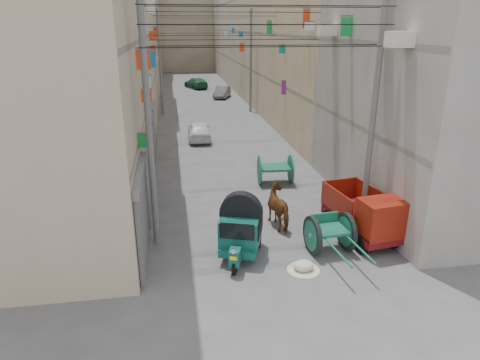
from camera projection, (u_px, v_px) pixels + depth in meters
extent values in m
plane|color=#4A4A4C|center=(321.00, 360.00, 9.19)|extent=(140.00, 140.00, 0.00)
cube|color=tan|center=(0.00, 35.00, 13.21)|extent=(8.00, 10.00, 13.00)
cube|color=slate|center=(137.00, 134.00, 14.91)|extent=(0.25, 9.80, 0.18)
cube|color=slate|center=(130.00, 44.00, 13.89)|extent=(0.25, 9.80, 0.18)
cube|color=#AFA596|center=(74.00, 40.00, 23.59)|extent=(8.00, 12.00, 12.00)
cube|color=slate|center=(150.00, 90.00, 25.12)|extent=(0.25, 11.76, 0.18)
cube|color=slate|center=(146.00, 36.00, 24.10)|extent=(0.25, 11.76, 0.18)
cube|color=#B2A58C|center=(104.00, 22.00, 35.31)|extent=(8.00, 14.00, 14.00)
cube|color=slate|center=(155.00, 69.00, 37.19)|extent=(0.25, 13.72, 0.18)
cube|color=slate|center=(153.00, 33.00, 36.16)|extent=(0.25, 13.72, 0.18)
cube|color=#A39E98|center=(122.00, 33.00, 48.68)|extent=(8.00, 14.00, 11.80)
cube|color=slate|center=(158.00, 58.00, 50.18)|extent=(0.25, 13.72, 0.18)
cube|color=slate|center=(157.00, 31.00, 49.16)|extent=(0.25, 13.72, 0.18)
cube|color=slate|center=(155.00, 2.00, 48.14)|extent=(0.25, 13.72, 0.18)
cube|color=tan|center=(131.00, 25.00, 60.46)|extent=(8.00, 12.00, 13.50)
cube|color=slate|center=(160.00, 51.00, 62.25)|extent=(0.25, 11.76, 0.18)
cube|color=slate|center=(159.00, 30.00, 61.23)|extent=(0.25, 11.76, 0.18)
cube|color=slate|center=(157.00, 7.00, 60.20)|extent=(0.25, 11.76, 0.18)
cube|color=#A39E98|center=(469.00, 33.00, 15.59)|extent=(8.00, 10.00, 13.00)
cube|color=slate|center=(360.00, 126.00, 16.14)|extent=(0.25, 9.80, 0.18)
cube|color=slate|center=(368.00, 43.00, 15.12)|extent=(0.25, 9.80, 0.18)
cube|color=tan|center=(349.00, 39.00, 25.97)|extent=(8.00, 12.00, 12.00)
cube|color=slate|center=(285.00, 87.00, 26.35)|extent=(0.25, 11.76, 0.18)
cube|color=slate|center=(287.00, 36.00, 25.33)|extent=(0.25, 11.76, 0.18)
cube|color=tan|center=(292.00, 23.00, 37.70)|extent=(8.00, 14.00, 14.00)
cube|color=slate|center=(248.00, 68.00, 38.42)|extent=(0.25, 13.72, 0.18)
cube|color=slate|center=(249.00, 32.00, 37.39)|extent=(0.25, 13.72, 0.18)
cube|color=#AFA596|center=(260.00, 33.00, 51.07)|extent=(8.00, 14.00, 11.80)
cube|color=slate|center=(228.00, 57.00, 51.41)|extent=(0.25, 13.72, 0.18)
cube|color=slate|center=(228.00, 30.00, 50.39)|extent=(0.25, 13.72, 0.18)
cube|color=slate|center=(227.00, 3.00, 49.37)|extent=(0.25, 13.72, 0.18)
cube|color=#B2A58C|center=(242.00, 25.00, 62.85)|extent=(8.00, 12.00, 13.50)
cube|color=slate|center=(216.00, 51.00, 63.48)|extent=(0.25, 11.76, 0.18)
cube|color=slate|center=(216.00, 29.00, 62.45)|extent=(0.25, 11.76, 0.18)
cube|color=slate|center=(215.00, 7.00, 61.43)|extent=(0.25, 11.76, 0.18)
cube|color=#B2A58C|center=(186.00, 27.00, 68.24)|extent=(22.00, 10.00, 13.00)
cube|color=#505055|center=(143.00, 222.00, 12.62)|extent=(0.12, 3.00, 2.60)
cube|color=slate|center=(139.00, 176.00, 12.13)|extent=(0.18, 3.20, 0.25)
cube|color=#505055|center=(148.00, 180.00, 16.05)|extent=(0.12, 3.00, 2.60)
cube|color=slate|center=(146.00, 143.00, 15.56)|extent=(0.18, 3.20, 0.25)
cube|color=#505055|center=(151.00, 153.00, 19.49)|extent=(0.12, 3.00, 2.60)
cube|color=slate|center=(149.00, 122.00, 19.00)|extent=(0.18, 3.20, 0.25)
cube|color=#505055|center=(154.00, 133.00, 23.01)|extent=(0.12, 3.00, 2.60)
cube|color=slate|center=(152.00, 106.00, 22.52)|extent=(0.18, 3.20, 0.25)
cube|color=#1B78C3|center=(241.00, 34.00, 39.54)|extent=(0.38, 0.08, 0.41)
cube|color=white|center=(160.00, 56.00, 46.00)|extent=(0.27, 0.08, 0.71)
cube|color=green|center=(145.00, 141.00, 13.45)|extent=(0.44, 0.08, 0.42)
cube|color=#1B78C3|center=(151.00, 59.00, 21.53)|extent=(0.45, 0.08, 0.84)
cube|color=white|center=(226.00, 33.00, 49.39)|extent=(0.41, 0.08, 0.59)
cube|color=red|center=(147.00, 96.00, 16.24)|extent=(0.38, 0.08, 0.44)
cube|color=#D74D1C|center=(242.00, 48.00, 39.23)|extent=(0.43, 0.08, 0.72)
cube|color=#1B78C3|center=(233.00, 31.00, 44.41)|extent=(0.28, 0.08, 0.44)
cube|color=white|center=(151.00, 5.00, 24.52)|extent=(0.48, 0.08, 0.84)
cube|color=white|center=(159.00, 58.00, 42.70)|extent=(0.31, 0.08, 0.44)
cube|color=#0C8E85|center=(282.00, 50.00, 25.57)|extent=(0.35, 0.08, 0.45)
cube|color=green|center=(269.00, 27.00, 28.52)|extent=(0.34, 0.08, 0.79)
cube|color=white|center=(147.00, 82.00, 18.24)|extent=(0.28, 0.08, 0.52)
cube|color=red|center=(155.00, 32.00, 33.97)|extent=(0.28, 0.08, 0.74)
cube|color=#8A268B|center=(284.00, 88.00, 25.85)|extent=(0.26, 0.08, 0.80)
cube|color=#8A268B|center=(347.00, 28.00, 16.18)|extent=(0.34, 0.08, 0.55)
cube|color=red|center=(143.00, 60.00, 14.63)|extent=(0.47, 0.08, 0.67)
cube|color=red|center=(153.00, 36.00, 26.16)|extent=(0.40, 0.08, 0.47)
cube|color=red|center=(153.00, 51.00, 26.94)|extent=(0.32, 0.08, 0.55)
cube|color=white|center=(309.00, 26.00, 20.21)|extent=(0.47, 0.08, 0.35)
cube|color=red|center=(306.00, 19.00, 20.88)|extent=(0.32, 0.08, 0.89)
cube|color=green|center=(346.00, 27.00, 16.08)|extent=(0.44, 0.08, 0.69)
cube|color=green|center=(136.00, 156.00, 13.13)|extent=(0.10, 3.20, 0.80)
cube|color=#1B78C3|center=(148.00, 105.00, 21.49)|extent=(0.10, 3.20, 0.80)
cube|color=white|center=(155.00, 78.00, 32.62)|extent=(0.10, 3.20, 0.80)
cube|color=#FFA71C|center=(158.00, 64.00, 43.76)|extent=(0.10, 3.20, 0.80)
cube|color=#1B78C3|center=(383.00, 145.00, 14.34)|extent=(0.10, 3.20, 0.80)
cube|color=#8A268B|center=(304.00, 101.00, 22.70)|extent=(0.10, 3.20, 0.80)
cube|color=white|center=(259.00, 76.00, 33.83)|extent=(0.10, 3.20, 0.80)
cube|color=white|center=(236.00, 63.00, 44.97)|extent=(0.10, 3.20, 0.80)
cube|color=silver|center=(400.00, 39.00, 12.19)|extent=(0.70, 0.55, 0.45)
cube|color=silver|center=(327.00, 30.00, 17.69)|extent=(0.70, 0.55, 0.45)
cylinder|color=slate|center=(149.00, 123.00, 12.86)|extent=(0.20, 0.20, 8.00)
cylinder|color=slate|center=(373.00, 116.00, 13.93)|extent=(0.20, 0.20, 8.00)
cylinder|color=slate|center=(160.00, 63.00, 33.28)|extent=(0.20, 0.20, 8.00)
cylinder|color=slate|center=(251.00, 62.00, 34.35)|extent=(0.20, 0.20, 8.00)
cylinder|color=black|center=(271.00, 47.00, 12.18)|extent=(7.40, 0.02, 0.02)
cylinder|color=black|center=(271.00, 24.00, 11.98)|extent=(7.40, 0.02, 0.02)
cylinder|color=black|center=(272.00, 5.00, 11.81)|extent=(7.40, 0.02, 0.02)
cylinder|color=black|center=(263.00, 45.00, 13.11)|extent=(7.40, 0.02, 0.02)
cylinder|color=black|center=(264.00, 25.00, 12.91)|extent=(7.40, 0.02, 0.02)
cylinder|color=black|center=(264.00, 7.00, 12.73)|extent=(7.40, 0.02, 0.02)
cylinder|color=black|center=(236.00, 40.00, 18.21)|extent=(7.40, 0.02, 0.02)
cylinder|color=black|center=(236.00, 25.00, 18.01)|extent=(7.40, 0.02, 0.02)
cylinder|color=black|center=(236.00, 12.00, 17.84)|extent=(7.40, 0.02, 0.02)
cylinder|color=black|center=(216.00, 36.00, 25.64)|extent=(7.40, 0.02, 0.02)
cylinder|color=black|center=(216.00, 25.00, 25.44)|extent=(7.40, 0.02, 0.02)
cylinder|color=black|center=(216.00, 16.00, 25.27)|extent=(7.40, 0.02, 0.02)
cylinder|color=black|center=(205.00, 33.00, 33.07)|extent=(7.40, 0.02, 0.02)
cylinder|color=black|center=(205.00, 25.00, 32.86)|extent=(7.40, 0.02, 0.02)
cylinder|color=black|center=(205.00, 18.00, 32.69)|extent=(7.40, 0.02, 0.02)
cylinder|color=black|center=(235.00, 267.00, 12.28)|extent=(0.26, 0.51, 0.50)
cylinder|color=black|center=(229.00, 238.00, 13.92)|extent=(0.26, 0.51, 0.50)
cylinder|color=black|center=(259.00, 240.00, 13.77)|extent=(0.26, 0.51, 0.50)
cube|color=#0D4C41|center=(241.00, 242.00, 13.29)|extent=(1.59, 1.96, 0.25)
cube|color=#0D4C41|center=(235.00, 257.00, 12.22)|extent=(0.42, 0.48, 0.49)
cylinder|color=silver|center=(233.00, 251.00, 11.92)|extent=(0.17, 0.09, 0.16)
cube|color=yellow|center=(233.00, 258.00, 11.98)|extent=(0.19, 0.09, 0.11)
cube|color=#0D4C41|center=(241.00, 227.00, 13.16)|extent=(1.58, 1.80, 0.85)
cube|color=black|center=(237.00, 232.00, 12.36)|extent=(0.99, 0.38, 0.49)
cube|color=black|center=(223.00, 223.00, 13.22)|extent=(0.37, 1.03, 0.58)
cube|color=black|center=(260.00, 226.00, 13.04)|extent=(0.37, 1.03, 0.58)
cube|color=white|center=(237.00, 252.00, 12.57)|extent=(1.07, 0.40, 0.05)
cylinder|color=black|center=(312.00, 236.00, 13.29)|extent=(0.24, 1.25, 1.24)
cylinder|color=#145B43|center=(312.00, 236.00, 13.29)|extent=(0.23, 0.98, 0.97)
cylinder|color=slate|center=(312.00, 236.00, 13.29)|extent=(0.21, 0.18, 0.16)
cylinder|color=black|center=(346.00, 231.00, 13.56)|extent=(0.24, 1.25, 1.24)
cylinder|color=#145B43|center=(346.00, 231.00, 13.56)|extent=(0.23, 0.98, 0.97)
cylinder|color=slate|center=(346.00, 231.00, 13.56)|extent=(0.21, 0.18, 0.16)
cylinder|color=slate|center=(330.00, 233.00, 13.42)|extent=(1.20, 0.17, 0.07)
cube|color=#145B43|center=(330.00, 229.00, 13.37)|extent=(1.01, 1.05, 0.09)
cube|color=#145B43|center=(324.00, 217.00, 13.71)|extent=(0.93, 0.15, 0.31)
cylinder|color=#145B43|center=(335.00, 249.00, 12.30)|extent=(0.24, 2.04, 0.06)
cylinder|color=#145B43|center=(357.00, 246.00, 12.46)|extent=(0.24, 2.04, 0.06)
cylinder|color=black|center=(361.00, 244.00, 13.41)|extent=(0.25, 0.63, 0.61)
cylinder|color=black|center=(329.00, 218.00, 15.24)|extent=(0.25, 0.63, 0.61)
cylinder|color=black|center=(394.00, 239.00, 13.75)|extent=(0.25, 0.63, 0.61)
cylinder|color=black|center=(359.00, 214.00, 15.58)|extent=(0.25, 0.63, 0.61)
cube|color=#5A0C11|center=(360.00, 223.00, 14.42)|extent=(1.78, 3.22, 0.32)
cube|color=maroon|center=(381.00, 218.00, 13.24)|extent=(1.47, 1.16, 1.16)
cube|color=black|center=(390.00, 221.00, 12.82)|extent=(1.20, 0.23, 0.51)
cube|color=#5A0C11|center=(353.00, 210.00, 14.79)|extent=(1.67, 2.22, 0.11)
cube|color=maroon|center=(336.00, 202.00, 14.47)|extent=(0.35, 2.03, 0.79)
cube|color=maroon|center=(371.00, 197.00, 14.85)|extent=(0.35, 2.03, 0.79)
cube|color=maroon|center=(339.00, 189.00, 15.56)|extent=(1.38, 0.26, 0.79)
cylinder|color=#145B43|center=(259.00, 170.00, 19.17)|extent=(0.17, 1.32, 1.32)
cylinder|color=#145B43|center=(291.00, 169.00, 19.29)|extent=(0.17, 1.32, 1.32)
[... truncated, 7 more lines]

